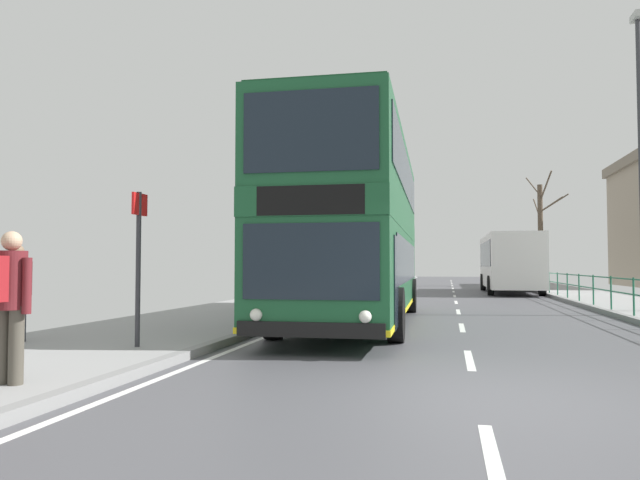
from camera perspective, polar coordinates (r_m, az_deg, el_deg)
name	(u,v)px	position (r m, az deg, el deg)	size (l,w,h in m)	color
ground	(412,390)	(6.97, 8.94, -14.19)	(15.80, 140.00, 0.20)	#4E4E53
double_decker_bus_main	(357,229)	(14.85, 3.58, 1.08)	(2.86, 11.52, 4.53)	#19512D
background_bus_far_lane	(509,262)	(32.89, 17.84, -2.00)	(2.65, 9.74, 3.02)	white
pedestrian_railing_far_kerb	(634,290)	(17.53, 28.09, -4.26)	(0.05, 26.27, 1.00)	#236B4C
pedestrian_with_backpack	(8,295)	(7.40, -27.98, -4.72)	(0.55, 0.54, 1.70)	#4C473D
pedestrian_companion	(15,285)	(11.47, -27.41, -3.88)	(0.55, 0.57, 1.68)	#383842
bus_stop_sign_near	(139,251)	(10.03, -17.16, -0.99)	(0.08, 0.44, 2.52)	#2D2D33
street_lamp_far_side	(640,139)	(19.83, 28.61, 8.57)	(0.28, 0.60, 8.77)	#38383D
bare_tree_far_00	(541,230)	(43.87, 20.61, 0.88)	(2.61, 2.67, 7.77)	brown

